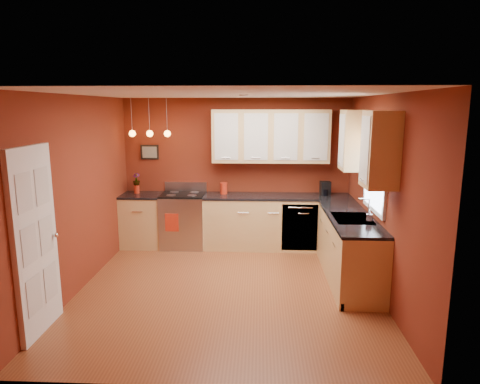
{
  "coord_description": "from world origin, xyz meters",
  "views": [
    {
      "loc": [
        0.42,
        -5.46,
        2.44
      ],
      "look_at": [
        0.12,
        1.0,
        1.15
      ],
      "focal_mm": 32.0,
      "sensor_mm": 36.0,
      "label": 1
    }
  ],
  "objects_px": {
    "gas_range": "(184,220)",
    "soap_pump": "(369,216)",
    "coffee_maker": "(325,189)",
    "sink": "(352,220)",
    "red_canister": "(224,188)"
  },
  "relations": [
    {
      "from": "sink",
      "to": "soap_pump",
      "type": "distance_m",
      "value": 0.29
    },
    {
      "from": "sink",
      "to": "coffee_maker",
      "type": "bearing_deg",
      "value": 95.47
    },
    {
      "from": "soap_pump",
      "to": "gas_range",
      "type": "bearing_deg",
      "value": 148.42
    },
    {
      "from": "red_canister",
      "to": "coffee_maker",
      "type": "bearing_deg",
      "value": -1.3
    },
    {
      "from": "coffee_maker",
      "to": "soap_pump",
      "type": "bearing_deg",
      "value": -87.74
    },
    {
      "from": "gas_range",
      "to": "soap_pump",
      "type": "xyz_separation_m",
      "value": [
        2.79,
        -1.72,
        0.54
      ]
    },
    {
      "from": "sink",
      "to": "coffee_maker",
      "type": "height_order",
      "value": "sink"
    },
    {
      "from": "coffee_maker",
      "to": "soap_pump",
      "type": "xyz_separation_m",
      "value": [
        0.32,
        -1.77,
        -0.03
      ]
    },
    {
      "from": "red_canister",
      "to": "coffee_maker",
      "type": "relative_size",
      "value": 0.82
    },
    {
      "from": "sink",
      "to": "red_canister",
      "type": "bearing_deg",
      "value": 140.26
    },
    {
      "from": "gas_range",
      "to": "coffee_maker",
      "type": "distance_m",
      "value": 2.54
    },
    {
      "from": "gas_range",
      "to": "sink",
      "type": "distance_m",
      "value": 3.05
    },
    {
      "from": "gas_range",
      "to": "soap_pump",
      "type": "bearing_deg",
      "value": -31.58
    },
    {
      "from": "gas_range",
      "to": "soap_pump",
      "type": "height_order",
      "value": "soap_pump"
    },
    {
      "from": "sink",
      "to": "soap_pump",
      "type": "xyz_separation_m",
      "value": [
        0.17,
        -0.21,
        0.11
      ]
    }
  ]
}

